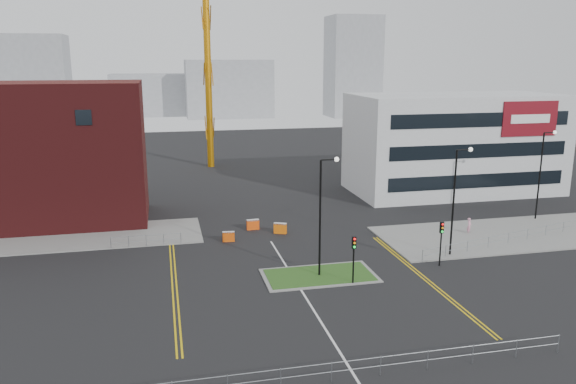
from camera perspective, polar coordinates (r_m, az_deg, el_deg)
name	(u,v)px	position (r m, az deg, el deg)	size (l,w,h in m)	color
ground	(324,326)	(35.84, 3.63, -13.44)	(200.00, 200.00, 0.00)	black
pavement_left	(46,239)	(56.10, -23.34, -4.44)	(28.00, 8.00, 0.12)	slate
pavement_right	(506,234)	(56.79, 21.29, -4.04)	(24.00, 10.00, 0.12)	slate
island_kerb	(319,276)	(43.34, 3.20, -8.48)	(8.60, 4.60, 0.08)	slate
grass_island	(319,275)	(43.33, 3.20, -8.45)	(8.00, 4.00, 0.12)	#25511B
brick_building	(19,157)	(60.96, -25.69, 3.26)	(24.20, 10.07, 14.24)	#4F1315
office_block	(454,143)	(72.56, 16.48, 4.77)	(25.00, 12.20, 12.00)	silver
streetlamp_island	(323,207)	(41.70, 3.58, -1.58)	(1.46, 0.36, 9.18)	black
streetlamp_right_near	(456,193)	(48.12, 16.75, -0.10)	(1.46, 0.36, 9.18)	black
streetlamp_right_far	(542,168)	(62.31, 24.43, 2.23)	(1.46, 0.36, 9.18)	black
traffic_light_island	(354,251)	(41.23, 6.70, -5.96)	(0.28, 0.33, 3.65)	black
traffic_light_right	(441,235)	(46.11, 15.32, -4.26)	(0.28, 0.33, 3.65)	black
railing_front	(356,365)	(30.46, 6.96, -17.02)	(24.05, 0.05, 1.10)	gray
railing_left	(146,239)	(51.06, -14.22, -4.62)	(6.05, 0.05, 1.10)	gray
railing_right	(509,236)	(53.80, 21.49, -4.20)	(19.05, 5.05, 1.10)	gray
centre_line	(315,312)	(37.56, 2.75, -12.10)	(0.15, 30.00, 0.01)	silver
yellow_left_a	(172,278)	(43.73, -11.72, -8.59)	(0.12, 24.00, 0.01)	gold
yellow_left_b	(176,278)	(43.74, -11.32, -8.57)	(0.12, 24.00, 0.01)	gold
yellow_right_a	(422,277)	(44.19, 13.42, -8.44)	(0.12, 20.00, 0.01)	gold
yellow_right_b	(425,277)	(44.32, 13.77, -8.40)	(0.12, 20.00, 0.01)	gold
skyline_a	(30,81)	(153.85, -24.72, 10.23)	(18.00, 12.00, 22.00)	gray
skyline_b	(229,89)	(162.00, -6.03, 10.39)	(24.00, 12.00, 16.00)	gray
skyline_c	(353,67)	(164.83, 6.60, 12.51)	(14.00, 12.00, 28.00)	gray
skyline_d	(164,95)	(170.96, -12.51, 9.63)	(30.00, 12.00, 12.00)	gray
pedestrian	(469,226)	(55.74, 17.93, -3.31)	(0.57, 0.38, 1.57)	pink
barrier_left	(229,236)	(51.29, -6.06, -4.48)	(1.13, 0.48, 0.92)	#E5520C
barrier_mid	(280,228)	(53.29, -0.79, -3.66)	(1.26, 0.86, 1.01)	orange
barrier_right	(253,224)	(54.60, -3.59, -3.27)	(1.21, 0.46, 1.00)	#F54F0D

